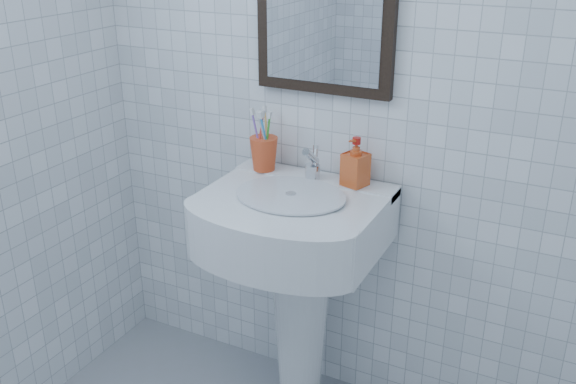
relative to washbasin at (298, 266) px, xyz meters
The scene contains 6 objects.
wall_back 0.67m from the washbasin, 51.45° to the left, with size 2.20×0.02×2.50m, color white.
washbasin is the anchor object (origin of this frame).
faucet 0.37m from the washbasin, 90.00° to the left, with size 0.05×0.12×0.13m.
toothbrush_cup 0.43m from the washbasin, 149.49° to the left, with size 0.10×0.10×0.12m, color #D74720, non-canonical shape.
soap_dispenser 0.44m from the washbasin, 38.85° to the left, with size 0.08×0.08×0.17m, color red.
wall_mirror 0.93m from the washbasin, 90.00° to the left, with size 0.50×0.04×0.62m.
Camera 1 is at (0.72, -0.85, 1.80)m, focal length 40.00 mm.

